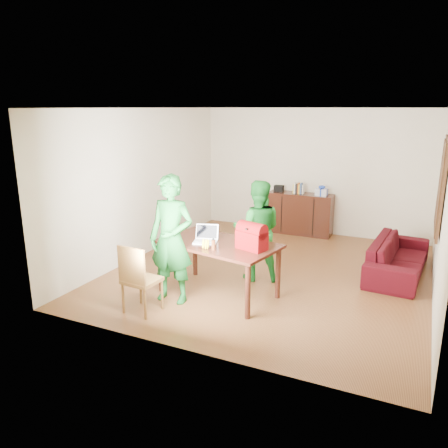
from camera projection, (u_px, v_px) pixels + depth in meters
The scene contains 10 objects.
room at pixel (276, 195), 7.19m from camera, with size 5.20×5.70×2.90m.
table at pixel (218, 249), 6.37m from camera, with size 1.87×1.28×0.81m.
chair at pixel (142, 292), 5.92m from camera, with size 0.47×0.45×0.97m.
person_near at pixel (171, 239), 6.12m from camera, with size 0.67×0.44×1.83m, color #12511B.
person_far at pixel (257, 231), 6.95m from camera, with size 0.79×0.61×1.62m, color #16661F.
laptop at pixel (205, 240), 6.33m from camera, with size 0.39×0.32×0.24m.
bananas at pixel (206, 247), 6.06m from camera, with size 0.14×0.09×0.05m, color yellow, non-canonical shape.
bottle at pixel (213, 244), 6.00m from camera, with size 0.05×0.05×0.16m, color #5A2A14.
red_bag at pixel (252, 239), 6.01m from camera, with size 0.41×0.24×0.30m, color maroon.
sofa at pixel (398, 257), 7.26m from camera, with size 2.00×0.78×0.58m, color #380714.
Camera 1 is at (2.22, -6.63, 2.71)m, focal length 35.00 mm.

